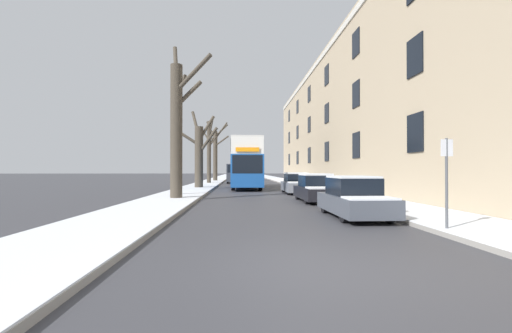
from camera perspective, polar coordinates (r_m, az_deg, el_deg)
name	(u,v)px	position (r m, az deg, el deg)	size (l,w,h in m)	color
ground_plane	(323,267)	(6.22, 11.04, -16.10)	(320.00, 320.00, 0.00)	#38383D
sidewalk_left	(217,179)	(58.96, -6.46, -2.13)	(3.12, 130.00, 0.16)	gray
sidewalk_right	(278,179)	(59.21, 3.62, -2.12)	(3.12, 130.00, 0.16)	gray
terrace_facade_right	(359,122)	(37.97, 16.85, 7.04)	(9.10, 54.55, 13.38)	tan
bare_tree_left_0	(177,125)	(19.32, -12.95, 6.74)	(2.56, 2.94, 8.88)	#423A30
bare_tree_left_1	(199,153)	(30.42, -9.50, 2.25)	(4.13, 2.11, 7.00)	#423A30
bare_tree_left_2	(209,151)	(40.89, -7.81, 2.65)	(2.52, 2.99, 7.47)	#423A30
bare_tree_left_3	(216,152)	(50.21, -6.74, 2.45)	(3.44, 3.46, 8.81)	#423A30
double_decker_bus	(246,161)	(31.08, -1.67, 0.85)	(2.58, 10.83, 4.32)	#194C99
parked_car_0	(354,198)	(12.61, 15.98, -5.13)	(1.68, 4.11, 1.45)	#474C56
parked_car_1	(316,189)	(18.37, 9.95, -3.68)	(1.71, 4.34, 1.48)	black
parked_car_2	(296,184)	(24.47, 6.73, -2.89)	(1.72, 4.24, 1.49)	slate
oncoming_van	(235,173)	(43.93, -3.48, -1.06)	(2.08, 5.39, 2.41)	#333842
pedestrian_left_sidewalk	(178,181)	(22.06, -12.85, -2.40)	(0.38, 0.38, 1.76)	#4C4742
street_sign_post	(447,179)	(10.12, 29.18, -1.84)	(0.32, 0.07, 2.49)	#4C4F54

